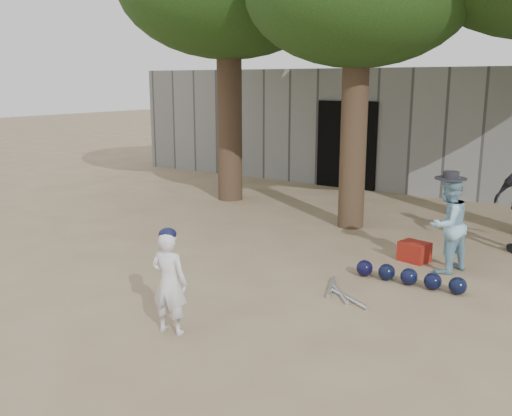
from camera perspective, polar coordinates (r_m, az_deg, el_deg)
The scene contains 7 objects.
ground at distance 7.83m, azimuth -7.82°, elevation -7.60°, with size 70.00×70.00×0.00m, color #937C5E.
boy_player at distance 6.23m, azimuth -8.68°, elevation -7.40°, with size 0.42×0.27×1.14m, color silver.
spectator_blue at distance 8.53m, azimuth 18.59°, elevation -1.58°, with size 0.68×0.53×1.39m, color #87BAD1.
red_bag at distance 9.01m, azimuth 15.55°, elevation -4.23°, with size 0.42×0.32×0.30m, color #9D2815.
back_building at distance 16.59m, azimuth 16.62°, elevation 7.97°, with size 16.00×5.24×3.00m.
helmet_row at distance 7.99m, azimuth 15.06°, elevation -6.64°, with size 1.51×0.25×0.23m.
bat_pile at distance 7.49m, azimuth 8.36°, elevation -8.34°, with size 0.84×0.78×0.06m.
Camera 1 is at (4.93, -5.46, 2.69)m, focal length 40.00 mm.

